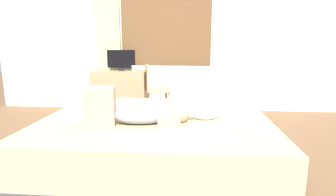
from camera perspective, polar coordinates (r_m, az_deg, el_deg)
name	(u,v)px	position (r m, az deg, el deg)	size (l,w,h in m)	color
ground_plane	(155,158)	(2.97, -2.83, -12.47)	(16.00, 16.00, 0.00)	brown
back_wall_with_window	(170,29)	(4.97, 0.39, 14.31)	(6.40, 0.14, 2.90)	silver
bed	(157,140)	(2.79, -2.40, -8.78)	(2.25, 1.88, 0.49)	#38383D
person_lying	(132,111)	(2.47, -7.48, -2.81)	(0.94, 0.41, 0.34)	#8C939E
cat	(205,113)	(2.60, 7.73, -3.14)	(0.35, 0.18, 0.21)	silver
desk	(121,92)	(4.78, -9.77, 1.24)	(0.90, 0.56, 0.74)	#997A56
tv_monitor	(121,60)	(4.71, -9.79, 7.86)	(0.48, 0.10, 0.35)	black
cup	(134,68)	(4.65, -7.15, 6.23)	(0.07, 0.07, 0.09)	white
chair_by_desk	(154,87)	(4.40, -2.98, 2.36)	(0.46, 0.46, 0.86)	tan
curtain_left	(108,44)	(5.05, -12.44, 11.07)	(0.44, 0.06, 2.38)	#ADCC75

